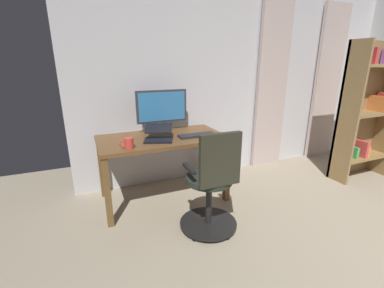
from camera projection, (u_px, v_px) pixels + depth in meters
back_room_partition at (247, 81)px, 3.74m from camera, size 4.86×0.10×2.60m
curtain_left_panel at (327, 85)px, 4.23m from camera, size 0.51×0.06×2.41m
curtain_right_panel at (272, 87)px, 3.81m from camera, size 0.50×0.06×2.41m
desk at (162, 145)px, 2.93m from camera, size 1.39×0.75×0.76m
office_chair at (212, 187)px, 2.38m from camera, size 0.56×0.56×1.01m
computer_monitor at (162, 108)px, 3.07m from camera, size 0.61×0.18×0.49m
computer_keyboard at (197, 135)px, 2.92m from camera, size 0.42×0.14×0.02m
laptop at (159, 136)px, 2.77m from camera, size 0.37×0.38×0.15m
mug_coffee at (129, 143)px, 2.50m from camera, size 0.14×0.09×0.11m
bookshelf at (365, 113)px, 3.50m from camera, size 0.83×0.30×1.82m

